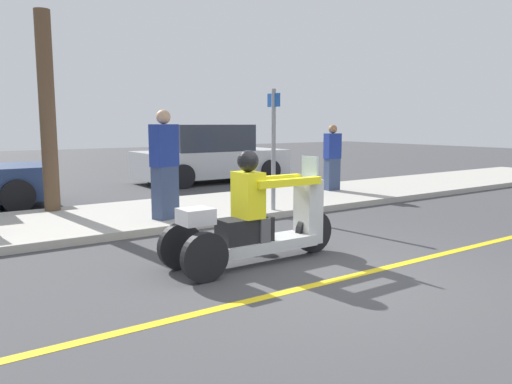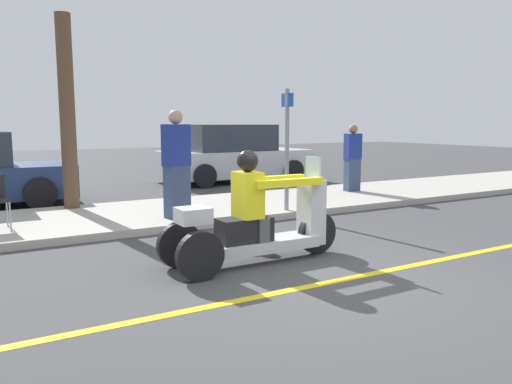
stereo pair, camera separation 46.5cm
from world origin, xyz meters
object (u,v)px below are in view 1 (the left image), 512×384
object	(u,v)px
spectator_by_tree	(332,159)
parked_car_lot_far	(210,155)
street_sign	(273,145)
motorcycle_trike	(256,223)
spectator_with_child	(165,167)
tree_trunk	(47,112)

from	to	relation	value
spectator_by_tree	parked_car_lot_far	world-z (taller)	spectator_by_tree
spectator_by_tree	street_sign	distance (m)	3.14
motorcycle_trike	parked_car_lot_far	size ratio (longest dim) A/B	0.54
spectator_with_child	parked_car_lot_far	size ratio (longest dim) A/B	0.41
spectator_with_child	parked_car_lot_far	xyz separation A→B (m)	(3.74, 5.11, -0.22)
spectator_with_child	street_sign	xyz separation A→B (m)	(2.00, -0.33, 0.33)
motorcycle_trike	street_sign	world-z (taller)	street_sign
spectator_by_tree	tree_trunk	size ratio (longest dim) A/B	0.44
motorcycle_trike	street_sign	xyz separation A→B (m)	(2.04, 2.39, 0.82)
spectator_with_child	tree_trunk	distance (m)	2.53
spectator_by_tree	tree_trunk	distance (m)	6.29
spectator_with_child	tree_trunk	world-z (taller)	tree_trunk
tree_trunk	street_sign	xyz separation A→B (m)	(3.37, -2.26, -0.58)
motorcycle_trike	tree_trunk	size ratio (longest dim) A/B	0.66
motorcycle_trike	parked_car_lot_far	distance (m)	8.70
parked_car_lot_far	street_sign	world-z (taller)	street_sign
spectator_by_tree	street_sign	xyz separation A→B (m)	(-2.78, -1.39, 0.45)
spectator_with_child	tree_trunk	size ratio (longest dim) A/B	0.51
motorcycle_trike	spectator_by_tree	bearing A→B (deg)	38.13
spectator_with_child	street_sign	distance (m)	2.06
spectator_with_child	tree_trunk	xyz separation A→B (m)	(-1.37, 1.93, 0.91)
spectator_with_child	street_sign	world-z (taller)	street_sign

